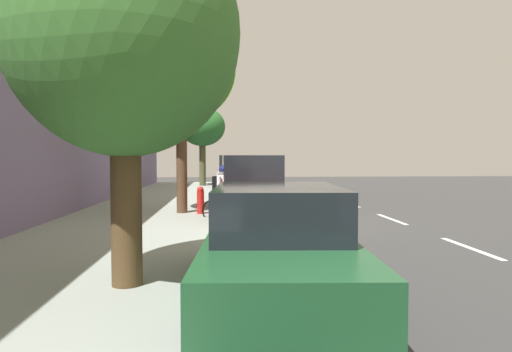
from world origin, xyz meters
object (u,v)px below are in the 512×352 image
(parked_sedan_green_far, at_px, (277,246))
(fire_hydrant, at_px, (200,200))
(parked_sedan_dark_blue_nearest, at_px, (234,176))
(bicycle_at_curb, at_px, (230,211))
(pedestrian_on_phone, at_px, (130,181))
(cyclist_with_backpack, at_px, (222,187))
(street_tree_mid_block, at_px, (181,68))
(parked_pickup_red_mid, at_px, (249,188))
(parked_suv_silver_second, at_px, (238,175))
(street_tree_far_end, at_px, (124,34))
(street_tree_near_cyclist, at_px, (202,127))

(parked_sedan_green_far, xyz_separation_m, fire_hydrant, (1.40, -7.81, -0.17))
(parked_sedan_dark_blue_nearest, xyz_separation_m, bicycle_at_curb, (0.48, 14.53, -0.39))
(parked_sedan_dark_blue_nearest, distance_m, pedestrian_on_phone, 12.26)
(cyclist_with_backpack, xyz_separation_m, fire_hydrant, (0.67, -0.52, -0.42))
(bicycle_at_curb, bearing_deg, street_tree_mid_block, -40.77)
(parked_sedan_dark_blue_nearest, relative_size, parked_pickup_red_mid, 0.82)
(fire_hydrant, bearing_deg, pedestrian_on_phone, -37.29)
(cyclist_with_backpack, bearing_deg, parked_suv_silver_second, -95.36)
(pedestrian_on_phone, bearing_deg, street_tree_mid_block, 139.96)
(parked_sedan_dark_blue_nearest, height_order, bicycle_at_curb, parked_sedan_dark_blue_nearest)
(street_tree_mid_block, xyz_separation_m, pedestrian_on_phone, (1.94, -1.63, -3.57))
(parked_suv_silver_second, bearing_deg, parked_sedan_dark_blue_nearest, -89.59)
(parked_sedan_green_far, relative_size, cyclist_with_backpack, 2.72)
(bicycle_at_curb, distance_m, fire_hydrant, 1.35)
(parked_pickup_red_mid, relative_size, street_tree_far_end, 1.06)
(street_tree_mid_block, bearing_deg, parked_sedan_green_far, 103.81)
(parked_sedan_dark_blue_nearest, bearing_deg, pedestrian_on_phone, 71.44)
(parked_sedan_green_far, bearing_deg, street_tree_mid_block, -76.19)
(parked_sedan_dark_blue_nearest, bearing_deg, street_tree_far_end, 84.63)
(cyclist_with_backpack, bearing_deg, street_tree_mid_block, -32.98)
(parked_sedan_dark_blue_nearest, distance_m, parked_pickup_red_mid, 13.19)
(cyclist_with_backpack, height_order, pedestrian_on_phone, pedestrian_on_phone)
(street_tree_far_end, bearing_deg, bicycle_at_curb, -103.12)
(parked_sedan_green_far, relative_size, fire_hydrant, 5.36)
(cyclist_with_backpack, distance_m, pedestrian_on_phone, 4.03)
(parked_sedan_green_far, bearing_deg, cyclist_with_backpack, -84.28)
(street_tree_near_cyclist, distance_m, pedestrian_on_phone, 11.96)
(street_tree_mid_block, distance_m, fire_hydrant, 4.12)
(street_tree_near_cyclist, xyz_separation_m, street_tree_far_end, (0.00, 20.78, -0.23))
(street_tree_far_end, relative_size, fire_hydrant, 6.02)
(parked_pickup_red_mid, xyz_separation_m, street_tree_far_end, (2.12, 7.72, 2.62))
(parked_pickup_red_mid, relative_size, street_tree_mid_block, 0.87)
(street_tree_near_cyclist, bearing_deg, fire_hydrant, 92.53)
(parked_suv_silver_second, relative_size, street_tree_far_end, 0.94)
(cyclist_with_backpack, bearing_deg, street_tree_far_end, 79.53)
(parked_sedan_green_far, relative_size, street_tree_far_end, 0.89)
(pedestrian_on_phone, bearing_deg, parked_suv_silver_second, -125.55)
(parked_sedan_green_far, distance_m, pedestrian_on_phone, 10.51)
(fire_hydrant, bearing_deg, parked_suv_silver_second, -100.78)
(parked_pickup_red_mid, distance_m, street_tree_far_end, 8.43)
(cyclist_with_backpack, distance_m, street_tree_mid_block, 3.94)
(parked_sedan_dark_blue_nearest, bearing_deg, parked_pickup_red_mid, 90.66)
(cyclist_with_backpack, distance_m, street_tree_near_cyclist, 14.27)
(parked_suv_silver_second, relative_size, bicycle_at_curb, 2.89)
(bicycle_at_curb, bearing_deg, parked_suv_silver_second, -93.56)
(street_tree_far_end, bearing_deg, parked_sedan_dark_blue_nearest, -95.37)
(parked_sedan_dark_blue_nearest, height_order, street_tree_near_cyclist, street_tree_near_cyclist)
(parked_sedan_green_far, bearing_deg, pedestrian_on_phone, -68.02)
(fire_hydrant, bearing_deg, street_tree_near_cyclist, -87.47)
(parked_pickup_red_mid, bearing_deg, parked_suv_silver_second, -89.12)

